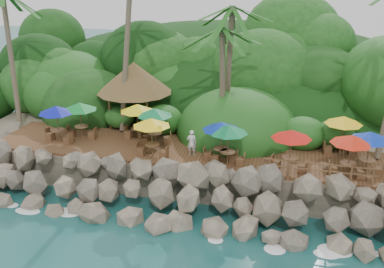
# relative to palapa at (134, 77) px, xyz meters

# --- Properties ---
(ground) EXTENTS (140.00, 140.00, 0.00)m
(ground) POSITION_rel_palapa_xyz_m (5.22, -9.89, -5.79)
(ground) COLOR #19514F
(ground) RESTS_ON ground
(land_base) EXTENTS (32.00, 25.20, 2.10)m
(land_base) POSITION_rel_palapa_xyz_m (5.22, 6.11, -4.74)
(land_base) COLOR gray
(land_base) RESTS_ON ground
(jungle_hill) EXTENTS (44.80, 28.00, 15.40)m
(jungle_hill) POSITION_rel_palapa_xyz_m (5.22, 13.61, -5.79)
(jungle_hill) COLOR #143811
(jungle_hill) RESTS_ON ground
(seawall) EXTENTS (29.00, 4.00, 2.30)m
(seawall) POSITION_rel_palapa_xyz_m (5.22, -7.89, -4.64)
(seawall) COLOR gray
(seawall) RESTS_ON ground
(terrace) EXTENTS (26.00, 5.00, 0.20)m
(terrace) POSITION_rel_palapa_xyz_m (5.22, -3.89, -3.59)
(terrace) COLOR brown
(terrace) RESTS_ON land_base
(jungle_foliage) EXTENTS (44.00, 16.00, 12.00)m
(jungle_foliage) POSITION_rel_palapa_xyz_m (5.22, 5.11, -5.79)
(jungle_foliage) COLOR #143811
(jungle_foliage) RESTS_ON ground
(foam_line) EXTENTS (25.20, 0.80, 0.06)m
(foam_line) POSITION_rel_palapa_xyz_m (5.22, -9.59, -5.76)
(foam_line) COLOR white
(foam_line) RESTS_ON ground
(palapa) EXTENTS (5.41, 5.41, 4.60)m
(palapa) POSITION_rel_palapa_xyz_m (0.00, 0.00, 0.00)
(palapa) COLOR brown
(palapa) RESTS_ON ground
(dining_clusters) EXTENTS (21.54, 5.50, 2.49)m
(dining_clusters) POSITION_rel_palapa_xyz_m (6.59, -4.25, -1.42)
(dining_clusters) COLOR brown
(dining_clusters) RESTS_ON terrace
(railing) EXTENTS (6.10, 0.10, 1.00)m
(railing) POSITION_rel_palapa_xyz_m (13.00, -6.24, -2.89)
(railing) COLOR brown
(railing) RESTS_ON terrace
(waiter) EXTENTS (0.64, 0.46, 1.64)m
(waiter) POSITION_rel_palapa_xyz_m (5.40, -4.66, -2.67)
(waiter) COLOR silver
(waiter) RESTS_ON terrace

